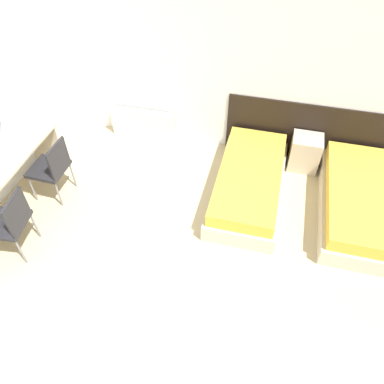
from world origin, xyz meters
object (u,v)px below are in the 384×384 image
(bed_near_door, at_px, (357,202))
(laptop, at_px, (3,145))
(nightstand, at_px, (305,153))
(chair_near_notebook, at_px, (9,221))
(bed_near_window, at_px, (249,183))
(chair_near_laptop, at_px, (52,166))

(bed_near_door, bearing_deg, laptop, -170.60)
(nightstand, bearing_deg, chair_near_notebook, -143.74)
(bed_near_window, relative_size, nightstand, 3.61)
(chair_near_laptop, bearing_deg, bed_near_window, 15.36)
(bed_near_door, height_order, chair_near_notebook, chair_near_notebook)
(bed_near_window, bearing_deg, nightstand, 47.68)
(bed_near_window, xyz_separation_m, nightstand, (0.69, 0.75, 0.06))
(chair_near_laptop, bearing_deg, bed_near_door, 10.37)
(nightstand, relative_size, laptop, 1.47)
(bed_near_window, bearing_deg, laptop, -166.38)
(chair_near_notebook, height_order, laptop, laptop)
(bed_near_door, bearing_deg, chair_near_laptop, -170.73)
(bed_near_window, distance_m, chair_near_notebook, 2.92)
(chair_near_notebook, distance_m, laptop, 1.03)
(bed_near_door, height_order, laptop, laptop)
(nightstand, height_order, chair_near_notebook, chair_near_notebook)
(bed_near_door, bearing_deg, chair_near_notebook, -157.92)
(bed_near_door, distance_m, chair_near_notebook, 4.14)
(chair_near_notebook, xyz_separation_m, laptop, (-0.50, 0.84, 0.32))
(nightstand, relative_size, chair_near_laptop, 0.60)
(bed_near_door, xyz_separation_m, nightstand, (-0.69, 0.75, 0.06))
(chair_near_laptop, relative_size, laptop, 2.45)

